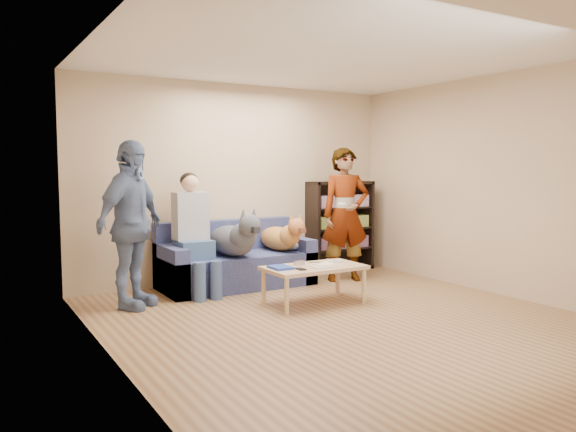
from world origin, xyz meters
TOP-DOWN VIEW (x-y plane):
  - ground at (0.00, 0.00)m, footprint 5.00×5.00m
  - ceiling at (0.00, 0.00)m, footprint 5.00×5.00m
  - wall_back at (0.00, 2.50)m, footprint 4.50×0.00m
  - wall_left at (-2.25, 0.00)m, footprint 0.00×5.00m
  - wall_right at (2.25, 0.00)m, footprint 0.00×5.00m
  - blanket at (0.52, 1.97)m, footprint 0.37×0.32m
  - person_standing_right at (1.16, 1.67)m, footprint 0.73×0.58m
  - person_standing_left at (-1.67, 1.66)m, footprint 1.09×1.02m
  - held_controller at (0.96, 1.47)m, footprint 0.05×0.12m
  - notebook_blue at (-0.29, 0.87)m, footprint 0.20×0.26m
  - papers at (0.16, 0.72)m, footprint 0.26×0.20m
  - magazine at (0.19, 0.74)m, footprint 0.22×0.17m
  - camera_silver at (-0.01, 0.94)m, footprint 0.11×0.06m
  - controller_a at (0.39, 0.92)m, footprint 0.04×0.13m
  - controller_b at (0.47, 0.84)m, footprint 0.09×0.06m
  - headphone_cup_a at (0.31, 0.80)m, footprint 0.07×0.07m
  - headphone_cup_b at (0.31, 0.88)m, footprint 0.07×0.07m
  - pen_orange at (0.09, 0.66)m, footprint 0.13×0.06m
  - pen_black at (0.23, 1.00)m, footprint 0.13×0.08m
  - wallet at (-0.14, 0.70)m, footprint 0.07×0.12m
  - sofa at (-0.25, 2.10)m, footprint 1.90×0.85m
  - person_seated at (-0.85, 1.97)m, footprint 0.40×0.73m
  - dog_gray at (-0.37, 1.84)m, footprint 0.43×1.26m
  - dog_tan at (0.36, 1.95)m, footprint 0.35×1.14m
  - coffee_table at (0.11, 0.82)m, footprint 1.10×0.60m
  - bookshelf at (1.55, 2.33)m, footprint 1.00×0.34m

SIDE VIEW (x-z plane):
  - ground at x=0.00m, z-range 0.00..0.00m
  - sofa at x=-0.25m, z-range -0.13..0.69m
  - coffee_table at x=0.11m, z-range 0.16..0.58m
  - pen_orange at x=0.09m, z-range 0.42..0.43m
  - pen_black at x=0.23m, z-range 0.42..0.43m
  - papers at x=0.16m, z-range 0.42..0.43m
  - wallet at x=-0.14m, z-range 0.42..0.43m
  - headphone_cup_a at x=0.31m, z-range 0.42..0.44m
  - headphone_cup_b at x=0.31m, z-range 0.42..0.44m
  - notebook_blue at x=-0.29m, z-range 0.42..0.45m
  - controller_a at x=0.39m, z-range 0.42..0.45m
  - controller_b at x=0.47m, z-range 0.42..0.45m
  - magazine at x=0.19m, z-range 0.43..0.45m
  - camera_silver at x=-0.01m, z-range 0.42..0.47m
  - blanket at x=0.52m, z-range 0.43..0.56m
  - dog_tan at x=0.36m, z-range 0.35..0.86m
  - dog_gray at x=-0.37m, z-range 0.34..0.95m
  - bookshelf at x=1.55m, z-range 0.03..1.33m
  - person_seated at x=-0.85m, z-range 0.04..1.51m
  - person_standing_right at x=1.16m, z-range 0.00..1.76m
  - person_standing_left at x=-1.67m, z-range 0.00..1.80m
  - held_controller at x=0.96m, z-range 1.03..1.06m
  - wall_back at x=0.00m, z-range -0.95..3.55m
  - wall_left at x=-2.25m, z-range -1.20..3.80m
  - wall_right at x=2.25m, z-range -1.20..3.80m
  - ceiling at x=0.00m, z-range 2.60..2.60m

